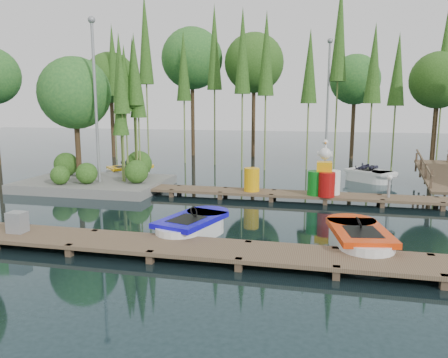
% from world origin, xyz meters
% --- Properties ---
extents(ground_plane, '(90.00, 90.00, 0.00)m').
position_xyz_m(ground_plane, '(0.00, 0.00, 0.00)').
color(ground_plane, '#1E3338').
extents(near_dock, '(18.00, 1.50, 0.50)m').
position_xyz_m(near_dock, '(0.00, -4.50, 0.23)').
color(near_dock, brown).
rests_on(near_dock, ground).
extents(far_dock, '(15.00, 1.20, 0.50)m').
position_xyz_m(far_dock, '(1.00, 2.50, 0.23)').
color(far_dock, brown).
rests_on(far_dock, ground).
extents(island, '(6.20, 4.20, 6.75)m').
position_xyz_m(island, '(-6.30, 3.29, 3.18)').
color(island, slate).
rests_on(island, ground).
extents(tree_screen, '(34.42, 18.53, 10.31)m').
position_xyz_m(tree_screen, '(-2.04, 10.60, 6.12)').
color(tree_screen, '#402E1B').
rests_on(tree_screen, ground).
extents(lamp_island, '(0.30, 0.30, 7.25)m').
position_xyz_m(lamp_island, '(-5.50, 2.50, 4.26)').
color(lamp_island, gray).
rests_on(lamp_island, ground).
extents(lamp_rear, '(0.30, 0.30, 7.25)m').
position_xyz_m(lamp_rear, '(4.00, 11.00, 4.26)').
color(lamp_rear, gray).
rests_on(lamp_rear, ground).
extents(ramp, '(1.50, 3.94, 1.49)m').
position_xyz_m(ramp, '(9.00, 6.50, 0.59)').
color(ramp, brown).
rests_on(ramp, ground).
extents(boat_blue, '(1.99, 3.03, 0.94)m').
position_xyz_m(boat_blue, '(0.37, -2.92, 0.27)').
color(boat_blue, white).
rests_on(boat_blue, ground).
extents(boat_red, '(1.81, 3.10, 0.98)m').
position_xyz_m(boat_red, '(4.90, -3.14, 0.28)').
color(boat_red, white).
rests_on(boat_red, ground).
extents(boat_yellow_far, '(2.61, 2.57, 1.26)m').
position_xyz_m(boat_yellow_far, '(-5.93, 6.33, 0.27)').
color(boat_yellow_far, white).
rests_on(boat_yellow_far, ground).
extents(boat_white_far, '(2.80, 2.54, 1.24)m').
position_xyz_m(boat_white_far, '(6.10, 7.55, 0.28)').
color(boat_white_far, white).
rests_on(boat_white_far, ground).
extents(utility_cabinet, '(0.46, 0.39, 0.56)m').
position_xyz_m(utility_cabinet, '(-4.10, -4.50, 0.58)').
color(utility_cabinet, gray).
rests_on(utility_cabinet, near_dock).
extents(yellow_barrel, '(0.62, 0.62, 0.93)m').
position_xyz_m(yellow_barrel, '(1.17, 2.50, 0.76)').
color(yellow_barrel, '#F2AB0C').
rests_on(yellow_barrel, far_dock).
extents(drum_cluster, '(1.23, 1.12, 2.12)m').
position_xyz_m(drum_cluster, '(3.99, 2.34, 0.92)').
color(drum_cluster, '#0D7517').
rests_on(drum_cluster, far_dock).
extents(seagull_post, '(0.54, 0.29, 0.86)m').
position_xyz_m(seagull_post, '(6.33, 2.50, 0.88)').
color(seagull_post, gray).
rests_on(seagull_post, far_dock).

